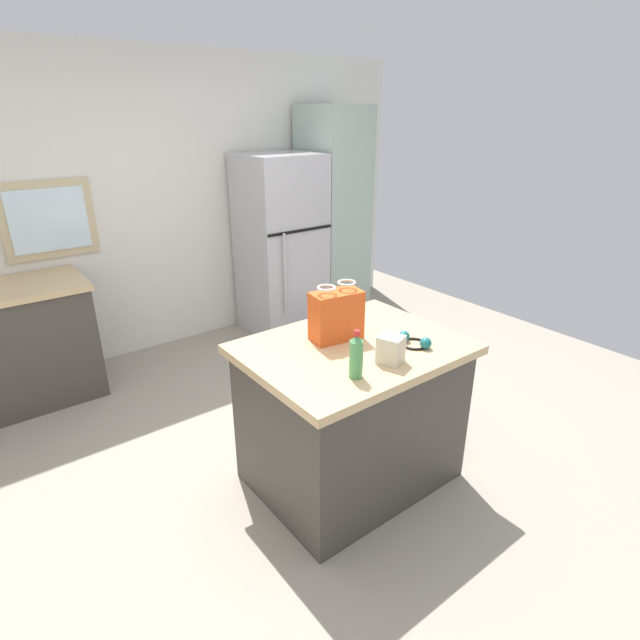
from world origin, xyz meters
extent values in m
plane|color=#9E9384|center=(0.00, 0.00, 0.00)|extent=(6.21, 6.21, 0.00)
cube|color=silver|center=(0.00, 2.30, 1.29)|extent=(5.17, 0.10, 2.57)
cube|color=#CCB78C|center=(-0.93, 2.25, 1.29)|extent=(0.68, 0.04, 0.60)
cube|color=white|center=(-0.93, 2.23, 1.29)|extent=(0.56, 0.02, 0.48)
cube|color=#423D38|center=(0.03, -0.28, 0.42)|extent=(1.10, 0.83, 0.84)
cube|color=tan|center=(0.03, -0.28, 0.86)|extent=(1.18, 0.91, 0.05)
cube|color=#B7B7BC|center=(0.99, 1.89, 0.86)|extent=(0.71, 0.66, 1.71)
cube|color=black|center=(0.99, 1.56, 1.06)|extent=(0.70, 0.01, 0.02)
cylinder|color=#B7B7BC|center=(0.79, 1.53, 0.69)|extent=(0.02, 0.02, 0.77)
cube|color=#9EB2A8|center=(1.63, 1.89, 1.06)|extent=(0.54, 0.63, 2.13)
cube|color=#DB511E|center=(0.01, -0.15, 1.03)|extent=(0.30, 0.19, 0.28)
torus|color=white|center=(-0.06, -0.15, 1.20)|extent=(0.12, 0.12, 0.01)
torus|color=white|center=(0.08, -0.15, 1.20)|extent=(0.12, 0.12, 0.01)
cube|color=beige|center=(0.05, -0.55, 0.96)|extent=(0.14, 0.15, 0.14)
cylinder|color=#4C9956|center=(-0.19, -0.56, 0.98)|extent=(0.07, 0.07, 0.19)
cone|color=#4C9956|center=(-0.19, -0.56, 1.09)|extent=(0.06, 0.06, 0.03)
cylinder|color=red|center=(-0.19, -0.56, 1.12)|extent=(0.03, 0.03, 0.02)
torus|color=black|center=(0.30, -0.48, 0.89)|extent=(0.18, 0.18, 0.01)
sphere|color=#19666B|center=(0.32, -0.55, 0.92)|extent=(0.06, 0.06, 0.06)
sphere|color=#19666B|center=(0.29, -0.42, 0.92)|extent=(0.06, 0.06, 0.06)
camera|label=1|loc=(-1.63, -2.15, 2.08)|focal=28.30mm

